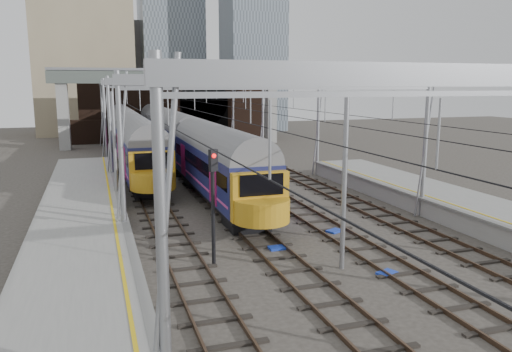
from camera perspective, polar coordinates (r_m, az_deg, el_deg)
name	(u,v)px	position (r m, az deg, el deg)	size (l,w,h in m)	color
ground	(367,287)	(19.39, 12.56, -12.26)	(160.00, 160.00, 0.00)	#38332D
platform_left	(77,281)	(19.09, -19.77, -11.22)	(4.32, 55.00, 1.12)	gray
tracks	(248,199)	(32.55, -0.94, -2.67)	(14.40, 80.00, 0.22)	#4C3828
overhead_line	(222,96)	(37.96, -3.90, 9.15)	(16.80, 80.00, 8.00)	gray
retaining_wall	(176,108)	(68.15, -9.08, 7.72)	(28.00, 2.75, 9.00)	black
overbridge	(172,85)	(62.01, -9.58, 10.17)	(28.00, 3.00, 9.25)	gray
city_skyline	(164,25)	(87.17, -10.45, 16.65)	(37.50, 27.50, 60.00)	tan
train_main	(164,129)	(55.68, -10.49, 5.25)	(2.89, 66.76, 4.94)	black
train_second	(126,130)	(56.01, -14.66, 5.12)	(2.89, 50.12, 4.94)	black
signal_near_left	(213,193)	(20.19, -4.92, -1.98)	(0.39, 0.47, 4.87)	black
equip_cover_a	(387,273)	(20.76, 14.74, -10.67)	(0.77, 0.54, 0.09)	#1837B8
equip_cover_b	(277,248)	(23.02, 2.47, -8.20)	(0.81, 0.57, 0.10)	#1837B8
equip_cover_c	(335,231)	(25.87, 8.97, -6.21)	(0.78, 0.55, 0.09)	#1837B8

